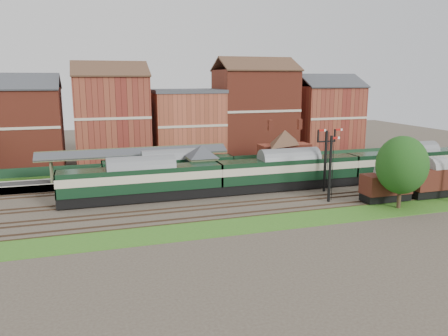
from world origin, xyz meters
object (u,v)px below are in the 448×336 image
object	(u,v)px
semaphore_bracket	(326,157)
platform_railcar	(169,169)
goods_van_a	(386,185)
dmu_train	(289,170)
signal_box	(202,166)

from	to	relation	value
semaphore_bracket	platform_railcar	bearing A→B (deg)	154.42
goods_van_a	platform_railcar	bearing A→B (deg)	146.33
goods_van_a	dmu_train	bearing A→B (deg)	133.20
signal_box	dmu_train	distance (m)	11.54
semaphore_bracket	signal_box	bearing A→B (deg)	159.08
dmu_train	goods_van_a	world-z (taller)	dmu_train
semaphore_bracket	goods_van_a	xyz separation A→B (m)	(4.47, -6.50, -2.61)
signal_box	dmu_train	world-z (taller)	signal_box
dmu_train	platform_railcar	distance (m)	16.18
semaphore_bracket	platform_railcar	xyz separation A→B (m)	(-18.80, 9.00, -2.23)
signal_box	semaphore_bracket	distance (m)	16.16
signal_box	semaphore_bracket	world-z (taller)	semaphore_bracket
signal_box	goods_van_a	size ratio (longest dim) A/B	1.02
semaphore_bracket	platform_railcar	distance (m)	20.96
semaphore_bracket	dmu_train	size ratio (longest dim) A/B	0.14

